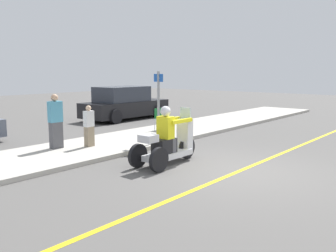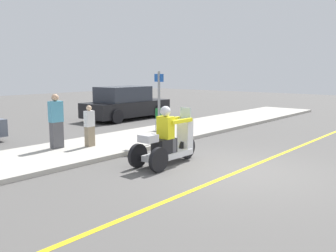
{
  "view_description": "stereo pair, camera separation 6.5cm",
  "coord_description": "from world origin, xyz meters",
  "px_view_note": "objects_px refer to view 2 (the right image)",
  "views": [
    {
      "loc": [
        -7.61,
        -4.15,
        2.35
      ],
      "look_at": [
        -0.5,
        1.74,
        0.97
      ],
      "focal_mm": 40.0,
      "sensor_mm": 36.0,
      "label": 1
    },
    {
      "loc": [
        -7.57,
        -4.2,
        2.35
      ],
      "look_at": [
        -0.5,
        1.74,
        0.97
      ],
      "focal_mm": 40.0,
      "sensor_mm": 36.0,
      "label": 2
    }
  ],
  "objects_px": {
    "parked_car_lot_far": "(126,104)",
    "street_sign": "(159,104)",
    "motorcycle_trike": "(168,143)",
    "spectator_with_child": "(56,122)",
    "folding_chair_set_back": "(162,117)",
    "spectator_by_tree": "(89,127)"
  },
  "relations": [
    {
      "from": "parked_car_lot_far",
      "to": "spectator_by_tree",
      "type": "bearing_deg",
      "value": -142.1
    },
    {
      "from": "parked_car_lot_far",
      "to": "street_sign",
      "type": "xyz_separation_m",
      "value": [
        -3.83,
        -5.53,
        0.58
      ]
    },
    {
      "from": "motorcycle_trike",
      "to": "parked_car_lot_far",
      "type": "distance_m",
      "value": 9.05
    },
    {
      "from": "motorcycle_trike",
      "to": "street_sign",
      "type": "relative_size",
      "value": 0.97
    },
    {
      "from": "street_sign",
      "to": "parked_car_lot_far",
      "type": "bearing_deg",
      "value": 55.31
    },
    {
      "from": "spectator_by_tree",
      "to": "folding_chair_set_back",
      "type": "xyz_separation_m",
      "value": [
        3.68,
        0.37,
        -0.08
      ]
    },
    {
      "from": "parked_car_lot_far",
      "to": "street_sign",
      "type": "bearing_deg",
      "value": -124.69
    },
    {
      "from": "spectator_with_child",
      "to": "street_sign",
      "type": "distance_m",
      "value": 3.11
    },
    {
      "from": "folding_chair_set_back",
      "to": "street_sign",
      "type": "bearing_deg",
      "value": -141.06
    },
    {
      "from": "folding_chair_set_back",
      "to": "parked_car_lot_far",
      "type": "bearing_deg",
      "value": 63.94
    },
    {
      "from": "parked_car_lot_far",
      "to": "motorcycle_trike",
      "type": "bearing_deg",
      "value": -126.83
    },
    {
      "from": "spectator_by_tree",
      "to": "street_sign",
      "type": "bearing_deg",
      "value": -31.72
    },
    {
      "from": "spectator_by_tree",
      "to": "folding_chair_set_back",
      "type": "distance_m",
      "value": 3.7
    },
    {
      "from": "spectator_by_tree",
      "to": "parked_car_lot_far",
      "type": "height_order",
      "value": "parked_car_lot_far"
    },
    {
      "from": "folding_chair_set_back",
      "to": "spectator_by_tree",
      "type": "bearing_deg",
      "value": -174.24
    },
    {
      "from": "motorcycle_trike",
      "to": "spectator_with_child",
      "type": "xyz_separation_m",
      "value": [
        -1.0,
        3.37,
        0.34
      ]
    },
    {
      "from": "motorcycle_trike",
      "to": "street_sign",
      "type": "height_order",
      "value": "street_sign"
    },
    {
      "from": "motorcycle_trike",
      "to": "parked_car_lot_far",
      "type": "relative_size",
      "value": 0.48
    },
    {
      "from": "spectator_with_child",
      "to": "spectator_by_tree",
      "type": "xyz_separation_m",
      "value": [
        0.77,
        -0.53,
        -0.17
      ]
    },
    {
      "from": "motorcycle_trike",
      "to": "folding_chair_set_back",
      "type": "relative_size",
      "value": 2.59
    },
    {
      "from": "motorcycle_trike",
      "to": "parked_car_lot_far",
      "type": "xyz_separation_m",
      "value": [
        5.42,
        7.24,
        0.21
      ]
    },
    {
      "from": "folding_chair_set_back",
      "to": "parked_car_lot_far",
      "type": "height_order",
      "value": "parked_car_lot_far"
    }
  ]
}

